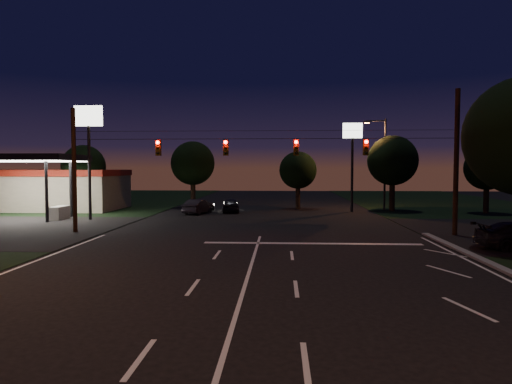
{
  "coord_description": "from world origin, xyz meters",
  "views": [
    {
      "loc": [
        1.26,
        -13.59,
        4.16
      ],
      "look_at": [
        0.05,
        8.52,
        3.0
      ],
      "focal_mm": 32.0,
      "sensor_mm": 36.0,
      "label": 1
    }
  ],
  "objects": [
    {
      "name": "ground",
      "position": [
        0.0,
        0.0,
        0.0
      ],
      "size": [
        140.0,
        140.0,
        0.0
      ],
      "primitive_type": "plane",
      "color": "black",
      "rests_on": "ground"
    },
    {
      "name": "stop_bar",
      "position": [
        3.0,
        11.5,
        0.01
      ],
      "size": [
        12.0,
        0.5,
        0.01
      ],
      "primitive_type": "cube",
      "color": "silver",
      "rests_on": "ground"
    },
    {
      "name": "utility_pole_right",
      "position": [
        12.0,
        15.0,
        0.0
      ],
      "size": [
        0.3,
        0.3,
        9.0
      ],
      "primitive_type": "cylinder",
      "color": "black",
      "rests_on": "ground"
    },
    {
      "name": "utility_pole_left",
      "position": [
        -12.0,
        15.0,
        0.0
      ],
      "size": [
        0.28,
        0.28,
        8.0
      ],
      "primitive_type": "cylinder",
      "color": "black",
      "rests_on": "ground"
    },
    {
      "name": "signal_span",
      "position": [
        -0.0,
        14.96,
        5.5
      ],
      "size": [
        24.0,
        0.4,
        1.56
      ],
      "color": "black",
      "rests_on": "ground"
    },
    {
      "name": "gas_station",
      "position": [
        -21.86,
        30.39,
        2.38
      ],
      "size": [
        14.2,
        16.1,
        5.25
      ],
      "color": "gray",
      "rests_on": "ground"
    },
    {
      "name": "pole_sign_left_near",
      "position": [
        -14.0,
        22.0,
        6.98
      ],
      "size": [
        2.2,
        0.3,
        9.1
      ],
      "color": "black",
      "rests_on": "ground"
    },
    {
      "name": "pole_sign_right",
      "position": [
        8.0,
        30.0,
        6.24
      ],
      "size": [
        1.8,
        0.3,
        8.4
      ],
      "color": "black",
      "rests_on": "ground"
    },
    {
      "name": "street_light_right_far",
      "position": [
        11.24,
        32.0,
        5.24
      ],
      "size": [
        2.2,
        0.35,
        9.0
      ],
      "color": "black",
      "rests_on": "ground"
    },
    {
      "name": "tree_far_a",
      "position": [
        -17.98,
        30.12,
        4.26
      ],
      "size": [
        4.2,
        4.2,
        6.42
      ],
      "color": "black",
      "rests_on": "ground"
    },
    {
      "name": "tree_far_b",
      "position": [
        -7.98,
        34.13,
        4.61
      ],
      "size": [
        4.6,
        4.6,
        6.98
      ],
      "color": "black",
      "rests_on": "ground"
    },
    {
      "name": "tree_far_c",
      "position": [
        3.02,
        33.1,
        3.9
      ],
      "size": [
        3.8,
        3.8,
        5.86
      ],
      "color": "black",
      "rests_on": "ground"
    },
    {
      "name": "tree_far_d",
      "position": [
        12.02,
        31.13,
        4.83
      ],
      "size": [
        4.8,
        4.8,
        7.3
      ],
      "color": "black",
      "rests_on": "ground"
    },
    {
      "name": "tree_far_e",
      "position": [
        20.02,
        29.11,
        4.11
      ],
      "size": [
        4.0,
        4.0,
        6.18
      ],
      "color": "black",
      "rests_on": "ground"
    },
    {
      "name": "car_oncoming_a",
      "position": [
        -3.48,
        29.23,
        0.66
      ],
      "size": [
        2.02,
        4.03,
        1.32
      ],
      "primitive_type": "imported",
      "rotation": [
        0.0,
        0.0,
        3.26
      ],
      "color": "black",
      "rests_on": "ground"
    },
    {
      "name": "car_oncoming_b",
      "position": [
        -6.24,
        27.52,
        0.66
      ],
      "size": [
        2.41,
        4.26,
        1.33
      ],
      "primitive_type": "imported",
      "rotation": [
        0.0,
        0.0,
        2.88
      ],
      "color": "black",
      "rests_on": "ground"
    }
  ]
}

